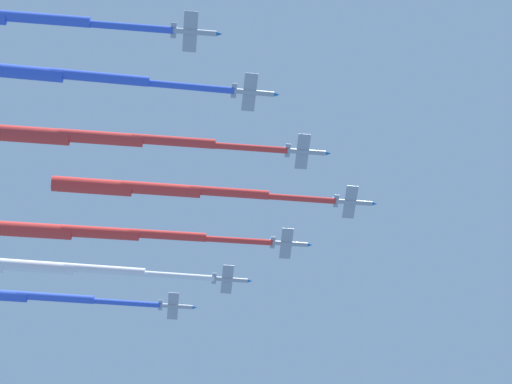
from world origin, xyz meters
The scene contains 5 objects.
jet_lead centered at (3.86, 21.74, 182.58)m, with size 17.75×73.07×4.33m.
jet_port_inner centered at (20.61, 32.98, 181.74)m, with size 18.57×74.19×4.31m.
jet_starboard_inner centered at (-8.05, 37.13, 182.39)m, with size 18.12×73.63×4.32m.
jet_port_mid centered at (36.56, 46.96, 181.70)m, with size 18.14×79.49×4.29m.
jet_starboard_mid centered at (-20.37, 57.09, 183.22)m, with size 17.87×81.17×4.31m.
Camera 1 is at (-144.30, 38.24, 29.71)m, focal length 66.26 mm.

